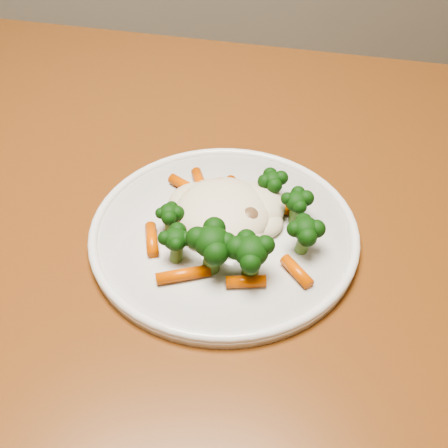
# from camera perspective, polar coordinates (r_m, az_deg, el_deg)

# --- Properties ---
(dining_table) EXTENTS (1.32, 1.05, 0.75)m
(dining_table) POSITION_cam_1_polar(r_m,az_deg,el_deg) (0.73, -2.03, -2.87)
(dining_table) COLOR brown
(dining_table) RESTS_ON ground
(plate) EXTENTS (0.28, 0.28, 0.01)m
(plate) POSITION_cam_1_polar(r_m,az_deg,el_deg) (0.60, -0.00, -0.97)
(plate) COLOR white
(plate) RESTS_ON dining_table
(meal) EXTENTS (0.18, 0.19, 0.05)m
(meal) POSITION_cam_1_polar(r_m,az_deg,el_deg) (0.57, 0.69, 0.47)
(meal) COLOR beige
(meal) RESTS_ON plate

